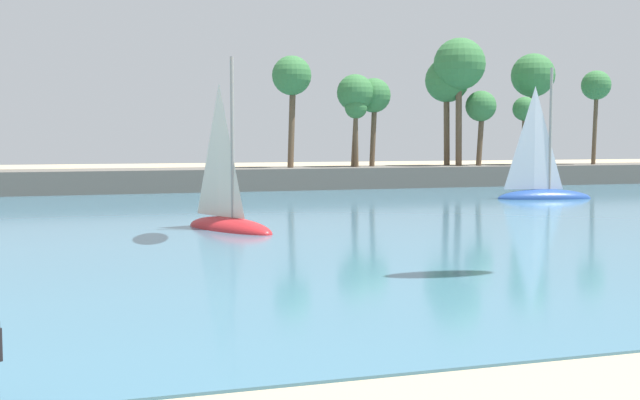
% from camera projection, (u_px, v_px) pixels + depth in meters
% --- Properties ---
extents(sea, '(220.00, 90.03, 0.06)m').
position_uv_depth(sea, '(137.00, 196.00, 56.21)').
color(sea, teal).
rests_on(sea, ground).
extents(palm_headland, '(100.24, 6.00, 12.98)m').
position_uv_depth(palm_headland, '(193.00, 145.00, 62.15)').
color(palm_headland, '#605B54').
rests_on(palm_headland, ground).
extents(sailboat_near_shore, '(4.08, 5.92, 8.34)m').
position_uv_depth(sailboat_near_shore, '(228.00, 213.00, 35.42)').
color(sailboat_near_shore, red).
rests_on(sailboat_near_shore, sea).
extents(sailboat_mid_bay, '(6.89, 3.27, 9.61)m').
position_uv_depth(sailboat_mid_bay, '(543.00, 186.00, 53.60)').
color(sailboat_mid_bay, '#234793').
rests_on(sailboat_mid_bay, sea).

